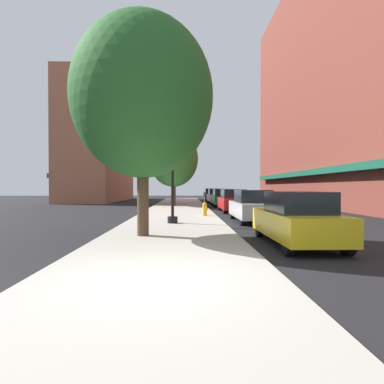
{
  "coord_description": "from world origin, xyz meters",
  "views": [
    {
      "loc": [
        0.52,
        -5.72,
        1.79
      ],
      "look_at": [
        1.07,
        19.34,
        1.42
      ],
      "focal_mm": 29.38,
      "sensor_mm": 36.0,
      "label": 1
    }
  ],
  "objects": [
    {
      "name": "car_green",
      "position": [
        4.0,
        23.64,
        0.81
      ],
      "size": [
        1.8,
        4.3,
        1.66
      ],
      "rotation": [
        0.0,
        0.0,
        0.02
      ],
      "color": "black",
      "rests_on": "ground"
    },
    {
      "name": "car_white",
      "position": [
        4.0,
        29.76,
        0.81
      ],
      "size": [
        1.8,
        4.3,
        1.66
      ],
      "rotation": [
        0.0,
        0.0,
        0.01
      ],
      "color": "black",
      "rests_on": "ground"
    },
    {
      "name": "lamppost",
      "position": [
        -0.07,
        9.0,
        3.2
      ],
      "size": [
        0.48,
        0.48,
        5.9
      ],
      "color": "black",
      "rests_on": "sidewalk_slab"
    },
    {
      "name": "sidewalk_slab",
      "position": [
        0.0,
        19.0,
        0.06
      ],
      "size": [
        4.8,
        50.0,
        0.12
      ],
      "primitive_type": "cube",
      "color": "#A8A399",
      "rests_on": "ground"
    },
    {
      "name": "tree_mid",
      "position": [
        -0.7,
        28.03,
        4.77
      ],
      "size": [
        5.08,
        5.08,
        7.58
      ],
      "color": "#422D1E",
      "rests_on": "sidewalk_slab"
    },
    {
      "name": "car_red",
      "position": [
        4.0,
        17.02,
        0.81
      ],
      "size": [
        1.8,
        4.3,
        1.66
      ],
      "rotation": [
        0.0,
        0.0,
        -0.01
      ],
      "color": "black",
      "rests_on": "ground"
    },
    {
      "name": "building_far_background",
      "position": [
        -11.01,
        37.0,
        7.56
      ],
      "size": [
        6.8,
        18.0,
        15.16
      ],
      "color": "#9E6047",
      "rests_on": "ground"
    },
    {
      "name": "ground_plane",
      "position": [
        4.0,
        18.0,
        0.0
      ],
      "size": [
        90.0,
        90.0,
        0.0
      ],
      "primitive_type": "plane",
      "color": "black"
    },
    {
      "name": "car_yellow",
      "position": [
        4.0,
        3.96,
        0.81
      ],
      "size": [
        1.8,
        4.3,
        1.66
      ],
      "rotation": [
        0.0,
        0.0,
        0.04
      ],
      "color": "black",
      "rests_on": "ground"
    },
    {
      "name": "car_silver",
      "position": [
        4.0,
        10.48,
        0.81
      ],
      "size": [
        1.8,
        4.3,
        1.66
      ],
      "rotation": [
        0.0,
        0.0,
        -0.01
      ],
      "color": "black",
      "rests_on": "ground"
    },
    {
      "name": "fire_hydrant",
      "position": [
        1.68,
        12.72,
        0.52
      ],
      "size": [
        0.33,
        0.26,
        0.79
      ],
      "color": "gold",
      "rests_on": "sidewalk_slab"
    },
    {
      "name": "tree_near",
      "position": [
        -0.53,
        22.85,
        4.4
      ],
      "size": [
        4.47,
        4.47,
        6.87
      ],
      "color": "#422D1E",
      "rests_on": "sidewalk_slab"
    },
    {
      "name": "parking_meter_near",
      "position": [
        2.05,
        18.93,
        0.95
      ],
      "size": [
        0.14,
        0.09,
        1.31
      ],
      "color": "slate",
      "rests_on": "sidewalk_slab"
    },
    {
      "name": "car_black",
      "position": [
        4.0,
        36.3,
        0.81
      ],
      "size": [
        1.8,
        4.3,
        1.66
      ],
      "rotation": [
        0.0,
        0.0,
        0.03
      ],
      "color": "black",
      "rests_on": "ground"
    },
    {
      "name": "tree_far",
      "position": [
        -0.94,
        5.19,
        4.9
      ],
      "size": [
        4.86,
        4.86,
        7.59
      ],
      "color": "#4C3823",
      "rests_on": "sidewalk_slab"
    },
    {
      "name": "building_right_brick",
      "position": [
        14.99,
        22.0,
        12.1
      ],
      "size": [
        6.8,
        40.0,
        24.26
      ],
      "color": "brown",
      "rests_on": "ground"
    }
  ]
}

